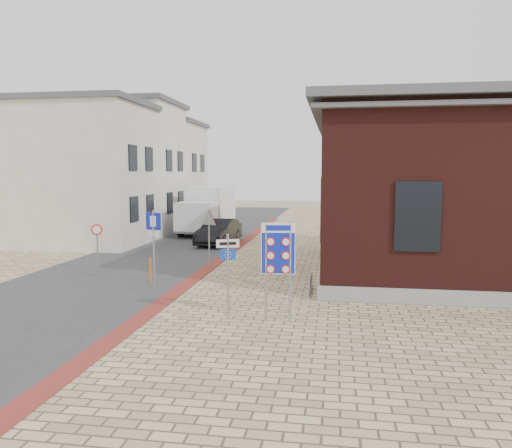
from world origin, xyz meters
The scene contains 16 objects.
ground centered at (0.00, 0.00, 0.00)m, with size 120.00×120.00×0.00m, color tan.
road_strip centered at (-5.50, 15.00, 0.01)m, with size 7.00×60.00×0.02m, color #38383A.
curb_strip centered at (-2.00, 10.00, 0.01)m, with size 0.60×40.00×0.02m, color maroon.
brick_building centered at (8.99, 7.00, 3.49)m, with size 13.00×13.00×6.80m.
townhouse_near centered at (-10.99, 12.00, 4.17)m, with size 7.40×6.40×8.30m.
townhouse_mid centered at (-10.99, 18.00, 4.57)m, with size 7.40×6.40×9.10m.
townhouse_far centered at (-10.99, 24.00, 4.17)m, with size 7.40×6.40×8.30m.
bike_rack centered at (2.65, 2.20, 0.26)m, with size 0.08×1.80×0.60m.
sedan centered at (-3.28, 13.22, 0.74)m, with size 1.57×4.51×1.49m, color black.
box_truck centered at (-5.24, 18.10, 1.66)m, with size 2.90×6.28×3.22m.
border_sign centered at (1.91, -1.50, 2.01)m, with size 0.95×0.15×2.79m.
essen_sign centered at (0.48, -1.50, 1.62)m, with size 0.62×0.30×2.44m.
parking_sign centered at (-3.04, 2.00, 1.95)m, with size 0.61×0.20×2.82m.
yield_sign centered at (-2.00, 6.00, 1.93)m, with size 0.85×0.40×2.52m.
speed_sign centered at (-6.50, 4.50, 1.32)m, with size 0.46×0.19×2.02m.
bollard centered at (-3.50, 2.80, 0.46)m, with size 0.08×0.08×0.92m, color orange.
Camera 1 is at (3.46, -15.12, 4.14)m, focal length 35.00 mm.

